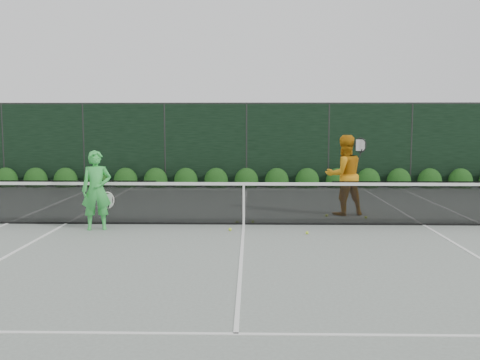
{
  "coord_description": "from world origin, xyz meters",
  "views": [
    {
      "loc": [
        0.16,
        -12.08,
        2.33
      ],
      "look_at": [
        -0.09,
        0.3,
        1.0
      ],
      "focal_mm": 40.0,
      "sensor_mm": 36.0,
      "label": 1
    }
  ],
  "objects": [
    {
      "name": "hedge_row",
      "position": [
        -0.0,
        7.15,
        0.23
      ],
      "size": [
        31.66,
        0.65,
        0.94
      ],
      "color": "#10350E",
      "rests_on": "ground"
    },
    {
      "name": "court_lines",
      "position": [
        0.0,
        0.0,
        0.01
      ],
      "size": [
        11.03,
        23.83,
        0.01
      ],
      "color": "white",
      "rests_on": "ground"
    },
    {
      "name": "player_man",
      "position": [
        2.52,
        1.37,
        1.01
      ],
      "size": [
        1.15,
        1.0,
        2.03
      ],
      "rotation": [
        0.0,
        0.0,
        3.41
      ],
      "color": "orange",
      "rests_on": "ground"
    },
    {
      "name": "ground",
      "position": [
        0.0,
        0.0,
        0.0
      ],
      "size": [
        80.0,
        80.0,
        0.0
      ],
      "primitive_type": "plane",
      "color": "gray",
      "rests_on": "ground"
    },
    {
      "name": "player_woman",
      "position": [
        -3.2,
        -0.6,
        0.87
      ],
      "size": [
        0.71,
        0.55,
        1.73
      ],
      "rotation": [
        0.0,
        0.0,
        0.24
      ],
      "color": "green",
      "rests_on": "ground"
    },
    {
      "name": "tennis_balls",
      "position": [
        1.02,
        0.08,
        0.03
      ],
      "size": [
        3.33,
        2.2,
        0.07
      ],
      "color": "#CEF235",
      "rests_on": "ground"
    },
    {
      "name": "windscreen_fence",
      "position": [
        0.0,
        -2.71,
        1.51
      ],
      "size": [
        32.0,
        21.07,
        3.06
      ],
      "color": "black",
      "rests_on": "ground"
    },
    {
      "name": "tennis_net",
      "position": [
        -0.02,
        0.0,
        0.53
      ],
      "size": [
        12.9,
        0.1,
        1.07
      ],
      "color": "#11331D",
      "rests_on": "ground"
    }
  ]
}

